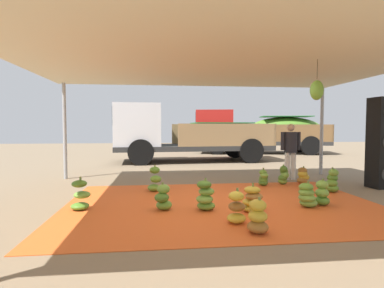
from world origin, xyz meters
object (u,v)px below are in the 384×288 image
Objects in this scene: banana_bunch_1 at (80,196)px; banana_bunch_9 at (263,178)px; banana_bunch_6 at (155,180)px; banana_bunch_8 at (322,194)px; cargo_truck_main at (185,134)px; cargo_truck_far at (258,131)px; banana_bunch_0 at (205,196)px; banana_bunch_2 at (236,208)px; banana_bunch_4 at (332,181)px; banana_bunch_12 at (283,176)px; banana_bunch_11 at (252,200)px; worker_0 at (291,147)px; speaker_stack at (381,143)px; banana_bunch_10 at (163,198)px; banana_bunch_5 at (307,196)px; banana_bunch_3 at (258,217)px; banana_bunch_7 at (303,176)px.

banana_bunch_9 is (3.94, 1.80, -0.05)m from banana_bunch_1.
banana_bunch_6 reaches higher than banana_bunch_8.
cargo_truck_far is (4.44, 3.66, 0.09)m from cargo_truck_main.
banana_bunch_2 is at bearing -64.85° from banana_bunch_0.
banana_bunch_2 is 0.95× the size of banana_bunch_4.
cargo_truck_main is (1.22, 6.09, 0.91)m from banana_bunch_6.
banana_bunch_12 is at bearing 8.40° from banana_bunch_6.
banana_bunch_6 is at bearing 131.53° from banana_bunch_11.
worker_0 is (5.01, 2.66, 0.66)m from banana_bunch_1.
speaker_stack is (4.16, -6.25, -0.09)m from cargo_truck_main.
banana_bunch_4 is 0.08× the size of cargo_truck_main.
cargo_truck_main is (-2.01, 5.61, 0.94)m from banana_bunch_12.
cargo_truck_main is at bearing 109.73° from banana_bunch_12.
banana_bunch_12 is at bearing 124.86° from banana_bunch_4.
speaker_stack is (5.21, 1.44, 0.86)m from banana_bunch_10.
banana_bunch_4 reaches higher than banana_bunch_5.
banana_bunch_11 reaches higher than banana_bunch_3.
banana_bunch_3 is 4.87m from speaker_stack.
banana_bunch_8 is 2.97m from worker_0.
cargo_truck_far is 4.81× the size of worker_0.
banana_bunch_12 is 1.13m from worker_0.
banana_bunch_11 is 0.23× the size of speaker_stack.
speaker_stack is at bearing 32.10° from banana_bunch_8.
banana_bunch_1 is 1.20× the size of banana_bunch_10.
cargo_truck_far is at bearing 78.41° from banana_bunch_7.
cargo_truck_far is at bearing 64.19° from banana_bunch_10.
banana_bunch_8 is at bearing -77.53° from banana_bunch_9.
banana_bunch_2 is at bearing -127.39° from banana_bunch_11.
banana_bunch_8 reaches higher than banana_bunch_7.
banana_bunch_2 is 1.16× the size of banana_bunch_7.
banana_bunch_1 reaches higher than banana_bunch_2.
banana_bunch_1 is 5.28m from banana_bunch_4.
banana_bunch_3 is at bearing -118.07° from banana_bunch_12.
worker_0 is 2.15m from speaker_stack.
cargo_truck_main is 5.75m from cargo_truck_far.
cargo_truck_far is (5.65, 9.75, 1.00)m from banana_bunch_6.
banana_bunch_4 is at bearing -99.48° from cargo_truck_far.
banana_bunch_1 is 7.97m from cargo_truck_main.
cargo_truck_main reaches higher than banana_bunch_1.
banana_bunch_4 is at bearing 44.41° from banana_bunch_5.
worker_0 reaches higher than banana_bunch_4.
banana_bunch_5 is 2.59m from banana_bunch_10.
banana_bunch_1 is 4.89m from banana_bunch_12.
cargo_truck_far is (6.92, 11.18, 1.02)m from banana_bunch_1.
speaker_stack reaches higher than banana_bunch_10.
banana_bunch_9 is (-1.27, 0.90, -0.06)m from banana_bunch_4.
banana_bunch_3 is at bearing -110.72° from banana_bunch_9.
banana_bunch_11 is 2.83m from banana_bunch_12.
banana_bunch_4 is at bearing 43.27° from banana_bunch_3.
banana_bunch_8 is 1.00× the size of banana_bunch_11.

